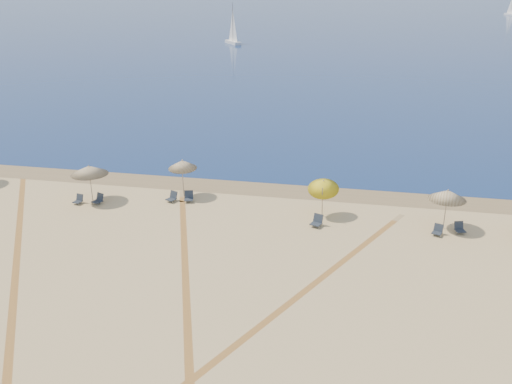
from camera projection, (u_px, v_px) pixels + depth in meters
ocean at (355, 7)px, 221.34m from camera, size 500.00×500.00×0.00m
wet_sand at (267, 188)px, 38.03m from camera, size 500.00×500.00×0.00m
umbrella_1 at (89, 170)px, 35.30m from camera, size 2.35×2.35×2.41m
umbrella_2 at (182, 164)px, 35.95m from camera, size 1.85×1.88×2.54m
umbrella_3 at (323, 185)px, 33.05m from camera, size 1.86×1.93×2.59m
umbrella_4 at (448, 195)px, 31.43m from camera, size 2.11×2.11×2.40m
chair_1 at (79, 200)px, 35.50m from camera, size 0.60×0.66×0.59m
chair_2 at (99, 199)px, 35.47m from camera, size 0.75×0.80×0.66m
chair_3 at (172, 197)px, 35.83m from camera, size 0.74×0.79×0.65m
chair_4 at (189, 197)px, 35.82m from camera, size 0.70×0.77×0.68m
chair_5 at (317, 221)px, 32.35m from camera, size 0.77×0.83×0.69m
chair_6 at (438, 230)px, 31.29m from camera, size 0.68×0.73×0.61m
chair_7 at (460, 228)px, 31.56m from camera, size 0.67×0.73×0.62m
sailboat_0 at (511, 8)px, 182.74m from camera, size 3.11×5.07×7.41m
sailboat_1 at (233, 32)px, 111.45m from camera, size 4.21×5.04×7.85m
tire_tracks at (145, 300)px, 25.15m from camera, size 51.38×41.75×0.00m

